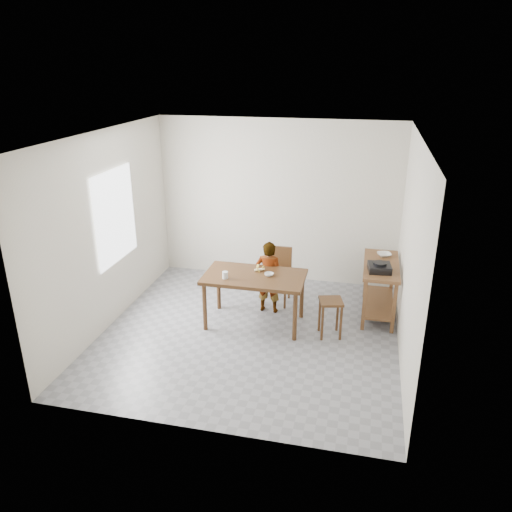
% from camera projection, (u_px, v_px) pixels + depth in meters
% --- Properties ---
extents(floor, '(4.00, 4.00, 0.04)m').
position_uv_depth(floor, '(250.00, 334.00, 6.93)').
color(floor, slate).
rests_on(floor, ground).
extents(ceiling, '(4.00, 4.00, 0.04)m').
position_uv_depth(ceiling, '(249.00, 133.00, 5.93)').
color(ceiling, white).
rests_on(ceiling, wall_back).
extents(wall_back, '(4.00, 0.04, 2.70)m').
position_uv_depth(wall_back, '(278.00, 202.00, 8.26)').
color(wall_back, beige).
rests_on(wall_back, ground).
extents(wall_front, '(4.00, 0.04, 2.70)m').
position_uv_depth(wall_front, '(198.00, 314.00, 4.59)').
color(wall_front, beige).
rests_on(wall_front, ground).
extents(wall_left, '(0.04, 4.00, 2.70)m').
position_uv_depth(wall_left, '(106.00, 231.00, 6.85)').
color(wall_left, beige).
rests_on(wall_left, ground).
extents(wall_right, '(0.04, 4.00, 2.70)m').
position_uv_depth(wall_right, '(412.00, 254.00, 6.01)').
color(wall_right, beige).
rests_on(wall_right, ground).
extents(window_pane, '(0.02, 1.10, 1.30)m').
position_uv_depth(window_pane, '(115.00, 216.00, 6.96)').
color(window_pane, white).
rests_on(window_pane, wall_left).
extents(dining_table, '(1.40, 0.80, 0.75)m').
position_uv_depth(dining_table, '(254.00, 300.00, 7.05)').
color(dining_table, '#432814').
rests_on(dining_table, floor).
extents(prep_counter, '(0.50, 1.20, 0.80)m').
position_uv_depth(prep_counter, '(379.00, 289.00, 7.32)').
color(prep_counter, brown).
rests_on(prep_counter, floor).
extents(child, '(0.42, 0.28, 1.11)m').
position_uv_depth(child, '(269.00, 277.00, 7.35)').
color(child, silver).
rests_on(child, floor).
extents(dining_chair, '(0.42, 0.42, 0.86)m').
position_uv_depth(dining_chair, '(276.00, 277.00, 7.67)').
color(dining_chair, '#432814').
rests_on(dining_chair, floor).
extents(stool, '(0.37, 0.37, 0.53)m').
position_uv_depth(stool, '(330.00, 318.00, 6.78)').
color(stool, '#432814').
rests_on(stool, floor).
extents(glass_tumbler, '(0.10, 0.10, 0.10)m').
position_uv_depth(glass_tumbler, '(225.00, 275.00, 6.80)').
color(glass_tumbler, silver).
rests_on(glass_tumbler, dining_table).
extents(small_bowl, '(0.17, 0.17, 0.04)m').
position_uv_depth(small_bowl, '(269.00, 274.00, 6.89)').
color(small_bowl, silver).
rests_on(small_bowl, dining_table).
extents(banana, '(0.20, 0.17, 0.06)m').
position_uv_depth(banana, '(259.00, 269.00, 7.05)').
color(banana, yellow).
rests_on(banana, dining_table).
extents(serving_bowl, '(0.25, 0.25, 0.05)m').
position_uv_depth(serving_bowl, '(384.00, 255.00, 7.45)').
color(serving_bowl, silver).
rests_on(serving_bowl, prep_counter).
extents(gas_burner, '(0.34, 0.34, 0.10)m').
position_uv_depth(gas_burner, '(379.00, 268.00, 6.91)').
color(gas_burner, black).
rests_on(gas_burner, prep_counter).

